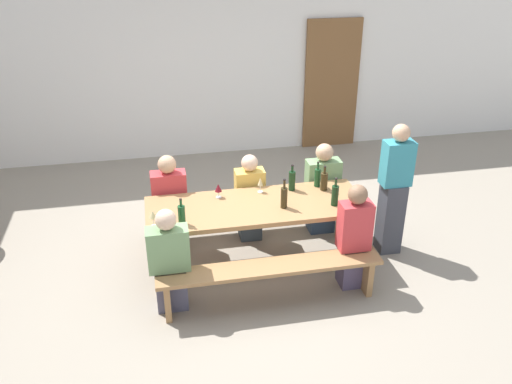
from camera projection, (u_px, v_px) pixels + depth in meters
The scene contains 21 objects.
ground_plane at pixel (256, 263), 6.13m from camera, with size 24.00×24.00×0.00m, color gray.
back_wall at pixel (213, 54), 8.36m from camera, with size 14.00×0.20×3.20m, color white.
wooden_door at pixel (331, 85), 8.82m from camera, with size 0.90×0.06×2.10m, color brown.
tasting_table at pixel (256, 210), 5.82m from camera, with size 2.34×0.84×0.75m.
bench_near at pixel (270, 273), 5.33m from camera, with size 2.24×0.30×0.45m.
bench_far at pixel (244, 205), 6.59m from camera, with size 2.24×0.30×0.45m.
wine_bottle_0 at pixel (317, 177), 6.13m from camera, with size 0.07×0.07×0.30m.
wine_bottle_1 at pixel (182, 214), 5.37m from camera, with size 0.07×0.07×0.28m.
wine_bottle_2 at pixel (284, 197), 5.67m from camera, with size 0.07×0.07×0.33m.
wine_bottle_3 at pixel (335, 195), 5.72m from camera, with size 0.07×0.07×0.32m.
wine_bottle_4 at pixel (324, 181), 6.05m from camera, with size 0.08×0.08×0.29m.
wine_bottle_5 at pixel (292, 180), 6.04m from camera, with size 0.08×0.08×0.31m.
wine_glass_0 at pixel (260, 182), 5.99m from camera, with size 0.06×0.06×0.18m.
wine_glass_1 at pixel (153, 215), 5.33m from camera, with size 0.08×0.08×0.17m.
wine_glass_2 at pixel (218, 188), 5.88m from camera, with size 0.08×0.08×0.16m.
seated_guest_near_0 at pixel (169, 263), 5.23m from camera, with size 0.40×0.24×1.09m.
seated_guest_near_1 at pixel (354, 238), 5.53m from camera, with size 0.32×0.24×1.17m.
seated_guest_far_0 at pixel (170, 204), 6.22m from camera, with size 0.40×0.24×1.15m.
seated_guest_far_1 at pixel (250, 199), 6.40m from camera, with size 0.34×0.24×1.08m.
seated_guest_far_2 at pixel (322, 190), 6.54m from camera, with size 0.41×0.24×1.15m.
standing_host at pixel (394, 192), 6.04m from camera, with size 0.32×0.24×1.55m.
Camera 1 is at (-1.00, -4.99, 3.50)m, focal length 38.00 mm.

